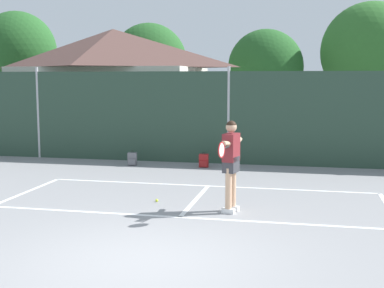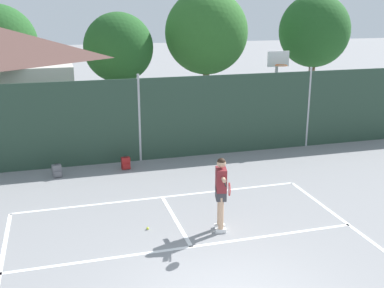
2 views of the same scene
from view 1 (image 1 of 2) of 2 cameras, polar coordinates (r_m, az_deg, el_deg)
name	(u,v)px [view 1 (image 1 of 2)]	position (r m, az deg, el deg)	size (l,w,h in m)	color
ground_plane	(141,261)	(7.95, -5.61, -12.58)	(120.00, 120.00, 0.00)	gray
court_markings	(153,247)	(8.54, -4.26, -11.15)	(8.30, 11.10, 0.01)	white
chainlink_fence	(228,118)	(16.33, 4.02, 2.87)	(26.09, 0.09, 3.05)	#284233
clubhouse_building	(114,84)	(22.11, -8.54, 6.49)	(7.51, 5.85, 4.70)	beige
treeline_backdrop	(265,55)	(24.71, 7.99, 9.60)	(27.68, 3.94, 6.09)	brown
tennis_player	(231,158)	(10.41, 4.28, -1.52)	(0.34, 1.43, 1.85)	silver
tennis_ball	(157,200)	(11.48, -3.88, -6.18)	(0.07, 0.07, 0.07)	#CCE033
backpack_grey	(132,159)	(16.24, -6.55, -1.66)	(0.31, 0.29, 0.46)	slate
backpack_red	(204,161)	(15.82, 1.29, -1.86)	(0.29, 0.26, 0.46)	maroon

